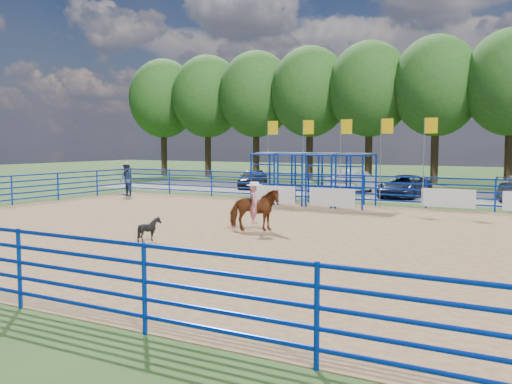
% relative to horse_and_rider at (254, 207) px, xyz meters
% --- Properties ---
extents(ground, '(120.00, 120.00, 0.00)m').
position_rel_horse_and_rider_xyz_m(ground, '(0.69, -0.18, -0.87)').
color(ground, '#335120').
rests_on(ground, ground).
extents(arena_dirt, '(30.00, 20.00, 0.02)m').
position_rel_horse_and_rider_xyz_m(arena_dirt, '(0.69, -0.18, -0.86)').
color(arena_dirt, '#9A744D').
rests_on(arena_dirt, ground).
extents(gravel_strip, '(40.00, 10.00, 0.01)m').
position_rel_horse_and_rider_xyz_m(gravel_strip, '(0.69, 16.82, -0.86)').
color(gravel_strip, slate).
rests_on(gravel_strip, ground).
extents(horse_and_rider, '(1.93, 1.44, 2.39)m').
position_rel_horse_and_rider_xyz_m(horse_and_rider, '(0.00, 0.00, 0.00)').
color(horse_and_rider, '#632F13').
rests_on(horse_and_rider, arena_dirt).
extents(calf, '(0.91, 0.88, 0.76)m').
position_rel_horse_and_rider_xyz_m(calf, '(-1.81, -3.45, -0.47)').
color(calf, black).
rests_on(calf, arena_dirt).
extents(spectator_cowboy, '(1.09, 0.96, 1.92)m').
position_rel_horse_and_rider_xyz_m(spectator_cowboy, '(-12.63, 7.59, 0.11)').
color(spectator_cowboy, navy).
rests_on(spectator_cowboy, arena_dirt).
extents(car_a, '(2.70, 4.17, 1.32)m').
position_rel_horse_and_rider_xyz_m(car_a, '(-9.27, 16.31, -0.20)').
color(car_a, black).
rests_on(car_a, gravel_strip).
extents(car_b, '(2.20, 4.47, 1.41)m').
position_rel_horse_and_rider_xyz_m(car_b, '(-2.07, 16.11, -0.15)').
color(car_b, '#94979D').
rests_on(car_b, gravel_strip).
extents(car_c, '(2.39, 4.64, 1.25)m').
position_rel_horse_and_rider_xyz_m(car_c, '(1.35, 14.85, -0.23)').
color(car_c, '#161B37').
rests_on(car_c, gravel_strip).
extents(perimeter_fence, '(30.10, 20.10, 1.50)m').
position_rel_horse_and_rider_xyz_m(perimeter_fence, '(0.69, -0.18, -0.12)').
color(perimeter_fence, '#082CB1').
rests_on(perimeter_fence, ground).
extents(chute_assembly, '(19.32, 2.41, 4.20)m').
position_rel_horse_and_rider_xyz_m(chute_assembly, '(-1.21, 8.66, 0.39)').
color(chute_assembly, '#082CB1').
rests_on(chute_assembly, ground).
extents(treeline, '(56.40, 6.40, 11.24)m').
position_rel_horse_and_rider_xyz_m(treeline, '(0.69, 25.82, 6.67)').
color(treeline, '#3F2B19').
rests_on(treeline, ground).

